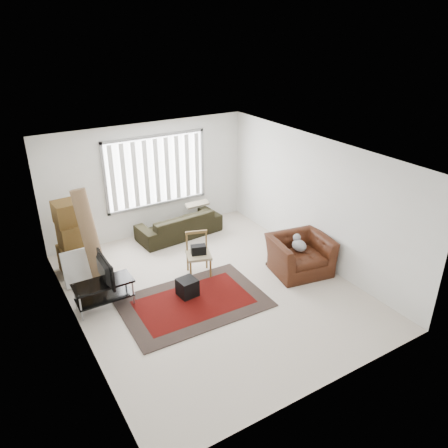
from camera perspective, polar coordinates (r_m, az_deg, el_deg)
The scene contains 11 objects.
room at distance 8.22m, azimuth -3.28°, elevation 3.55°, with size 6.00×6.02×2.71m.
persian_rug at distance 8.26m, azimuth -3.98°, elevation -10.16°, with size 2.65×1.79×0.02m.
tv_stand at distance 8.23m, azimuth -15.45°, elevation -8.21°, with size 1.05×0.47×0.53m.
tv at distance 8.03m, azimuth -15.76°, elevation -5.87°, with size 0.85×0.11×0.49m, color black.
subwoofer at distance 8.36m, azimuth -4.81°, elevation -8.24°, with size 0.34×0.34×0.34m, color black.
moving_boxes at distance 9.41m, azimuth -19.07°, elevation -1.93°, with size 0.66×0.61×1.54m.
white_flatpack at distance 9.05m, azimuth -18.53°, elevation -5.47°, with size 0.58×0.08×0.73m, color silver.
rolled_rug at distance 8.70m, azimuth -17.05°, elevation -1.92°, with size 0.29×0.29×1.95m, color brown.
sofa at distance 10.55m, azimuth -5.90°, elevation 0.42°, with size 2.03×0.88×0.78m, color black.
side_chair at distance 8.88m, azimuth -3.36°, elevation -3.75°, with size 0.60×0.60×0.89m.
armchair at distance 9.12m, azimuth 9.90°, elevation -3.66°, with size 1.34×1.22×0.88m.
Camera 1 is at (-3.52, -6.26, 4.78)m, focal length 35.00 mm.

